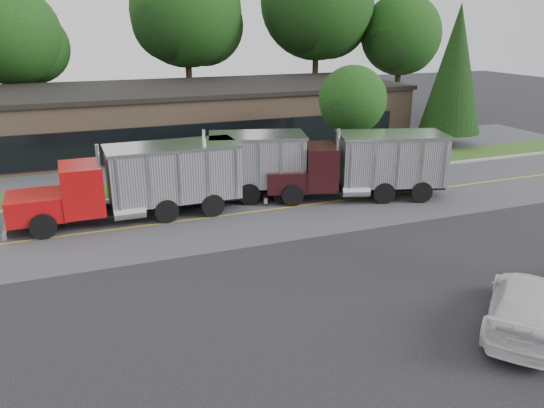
{
  "coord_description": "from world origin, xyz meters",
  "views": [
    {
      "loc": [
        -6.47,
        -14.02,
        8.73
      ],
      "look_at": [
        0.8,
        4.9,
        1.8
      ],
      "focal_mm": 35.0,
      "sensor_mm": 36.0,
      "label": 1
    }
  ],
  "objects_px": {
    "dump_truck_maroon": "(366,164)",
    "rally_car": "(526,306)",
    "dump_truck_blue": "(235,165)",
    "dump_truck_red": "(143,180)"
  },
  "relations": [
    {
      "from": "dump_truck_red",
      "to": "dump_truck_blue",
      "type": "bearing_deg",
      "value": -166.81
    },
    {
      "from": "dump_truck_red",
      "to": "dump_truck_blue",
      "type": "relative_size",
      "value": 1.24
    },
    {
      "from": "dump_truck_blue",
      "to": "rally_car",
      "type": "bearing_deg",
      "value": 120.92
    },
    {
      "from": "rally_car",
      "to": "dump_truck_blue",
      "type": "bearing_deg",
      "value": -24.95
    },
    {
      "from": "dump_truck_blue",
      "to": "dump_truck_maroon",
      "type": "height_order",
      "value": "same"
    },
    {
      "from": "dump_truck_red",
      "to": "dump_truck_maroon",
      "type": "height_order",
      "value": "same"
    },
    {
      "from": "dump_truck_red",
      "to": "rally_car",
      "type": "distance_m",
      "value": 16.73
    },
    {
      "from": "dump_truck_maroon",
      "to": "rally_car",
      "type": "bearing_deg",
      "value": 97.18
    },
    {
      "from": "dump_truck_blue",
      "to": "dump_truck_maroon",
      "type": "relative_size",
      "value": 0.9
    },
    {
      "from": "dump_truck_maroon",
      "to": "rally_car",
      "type": "distance_m",
      "value": 13.07
    }
  ]
}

